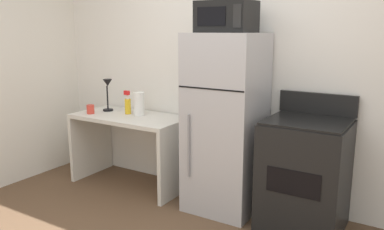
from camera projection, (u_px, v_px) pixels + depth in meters
The scene contains 9 objects.
wall_back_white at pixel (239, 64), 3.75m from camera, with size 5.00×0.10×2.60m, color white.
desk at pixel (131, 136), 4.14m from camera, with size 1.21×0.61×0.75m.
desk_lamp at pixel (108, 89), 4.25m from camera, with size 0.14×0.12×0.35m.
coffee_mug at pixel (90, 109), 4.17m from camera, with size 0.08×0.08×0.10m, color #D83F33.
spray_bottle at pixel (128, 105), 4.15m from camera, with size 0.06×0.06×0.25m.
paper_towel_roll at pixel (139, 104), 4.08m from camera, with size 0.11×0.11×0.24m, color white.
refrigerator at pixel (226, 124), 3.52m from camera, with size 0.62×0.61×1.60m.
microwave at pixel (227, 17), 3.31m from camera, with size 0.46×0.35×0.26m.
oven_range at pixel (304, 174), 3.22m from camera, with size 0.65×0.61×1.10m.
Camera 1 is at (1.59, -1.74, 1.62)m, focal length 36.87 mm.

